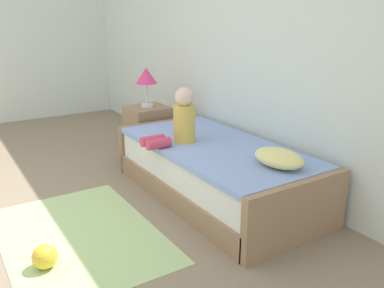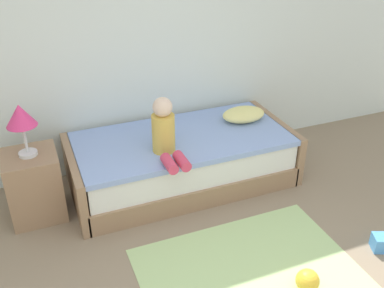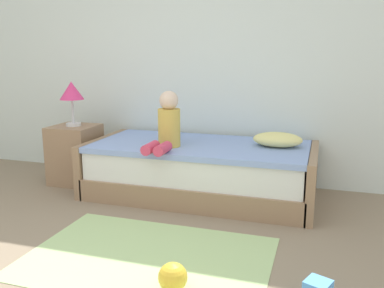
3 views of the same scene
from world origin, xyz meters
name	(u,v)px [view 2 (image 2 of 3)]	position (x,y,z in m)	size (l,w,h in m)	color
wall_rear	(115,24)	(0.00, 2.60, 1.45)	(7.20, 0.10, 2.90)	silver
bed	(182,160)	(0.41, 2.00, 0.25)	(2.11, 1.00, 0.50)	#997556
nightstand	(35,185)	(-0.94, 2.00, 0.30)	(0.44, 0.44, 0.60)	#997556
table_lamp	(21,118)	(-0.94, 2.00, 0.94)	(0.24, 0.24, 0.45)	silver
child_figure	(165,132)	(0.18, 1.77, 0.70)	(0.20, 0.51, 0.50)	gold
pillow	(244,114)	(1.11, 2.10, 0.56)	(0.44, 0.30, 0.13)	#F2E58C
toy_ball	(308,281)	(0.74, 0.38, 0.08)	(0.17, 0.17, 0.17)	yellow
area_rug	(248,270)	(0.45, 0.70, 0.00)	(1.60, 1.10, 0.01)	#B2D189
toy_block	(381,243)	(1.52, 0.51, 0.06)	(0.13, 0.13, 0.13)	#4C99E5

